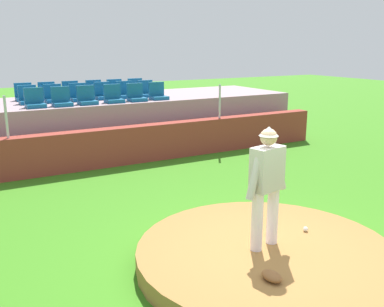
{
  "coord_description": "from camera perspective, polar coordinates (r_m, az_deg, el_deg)",
  "views": [
    {
      "loc": [
        -3.67,
        -4.38,
        3.04
      ],
      "look_at": [
        0.0,
        2.14,
        1.16
      ],
      "focal_mm": 40.6,
      "sensor_mm": 36.0,
      "label": 1
    }
  ],
  "objects": [
    {
      "name": "ground_plane",
      "position": [
        6.47,
        9.64,
        -14.16
      ],
      "size": [
        60.0,
        60.0,
        0.0
      ],
      "primitive_type": "plane",
      "color": "#367919"
    },
    {
      "name": "pitchers_mound",
      "position": [
        6.41,
        9.69,
        -13.12
      ],
      "size": [
        3.68,
        3.68,
        0.26
      ],
      "primitive_type": "cylinder",
      "color": "olive",
      "rests_on": "ground_plane"
    },
    {
      "name": "pitcher",
      "position": [
        6.02,
        9.78,
        -3.28
      ],
      "size": [
        0.82,
        0.34,
        1.73
      ],
      "rotation": [
        0.0,
        0.0,
        0.21
      ],
      "color": "white",
      "rests_on": "pitchers_mound"
    },
    {
      "name": "baseball",
      "position": [
        6.96,
        14.7,
        -9.58
      ],
      "size": [
        0.07,
        0.07,
        0.07
      ],
      "primitive_type": "sphere",
      "color": "white",
      "rests_on": "pitchers_mound"
    },
    {
      "name": "fielding_glove",
      "position": [
        5.54,
        10.43,
        -15.56
      ],
      "size": [
        0.2,
        0.3,
        0.11
      ],
      "primitive_type": "ellipsoid",
      "rotation": [
        0.0,
        0.0,
        1.56
      ],
      "color": "brown",
      "rests_on": "pitchers_mound"
    },
    {
      "name": "brick_barrier",
      "position": [
        11.41,
        -9.84,
        0.94
      ],
      "size": [
        12.83,
        0.4,
        0.98
      ],
      "primitive_type": "cube",
      "color": "maroon",
      "rests_on": "ground_plane"
    },
    {
      "name": "fence_post_left",
      "position": [
        10.67,
        -23.22,
        4.43
      ],
      "size": [
        0.06,
        0.06,
        0.97
      ],
      "primitive_type": "cylinder",
      "color": "silver",
      "rests_on": "brick_barrier"
    },
    {
      "name": "fence_post_right",
      "position": [
        12.62,
        3.66,
        6.86
      ],
      "size": [
        0.06,
        0.06,
        0.97
      ],
      "primitive_type": "cylinder",
      "color": "silver",
      "rests_on": "brick_barrier"
    },
    {
      "name": "bleacher_platform",
      "position": [
        13.47,
        -13.15,
        3.86
      ],
      "size": [
        12.67,
        3.19,
        1.47
      ],
      "primitive_type": "cube",
      "color": "gray",
      "rests_on": "ground_plane"
    },
    {
      "name": "stadium_chair_0",
      "position": [
        11.96,
        -19.94,
        6.46
      ],
      "size": [
        0.48,
        0.44,
        0.5
      ],
      "rotation": [
        0.0,
        0.0,
        3.14
      ],
      "color": "#125987",
      "rests_on": "bleacher_platform"
    },
    {
      "name": "stadium_chair_1",
      "position": [
        12.03,
        -16.77,
        6.75
      ],
      "size": [
        0.48,
        0.44,
        0.5
      ],
      "rotation": [
        0.0,
        0.0,
        3.14
      ],
      "color": "#125987",
      "rests_on": "bleacher_platform"
    },
    {
      "name": "stadium_chair_2",
      "position": [
        12.22,
        -13.65,
        7.05
      ],
      "size": [
        0.48,
        0.44,
        0.5
      ],
      "rotation": [
        0.0,
        0.0,
        3.14
      ],
      "color": "#125987",
      "rests_on": "bleacher_platform"
    },
    {
      "name": "stadium_chair_3",
      "position": [
        12.43,
        -10.28,
        7.34
      ],
      "size": [
        0.48,
        0.44,
        0.5
      ],
      "rotation": [
        0.0,
        0.0,
        3.14
      ],
      "color": "#125987",
      "rests_on": "bleacher_platform"
    },
    {
      "name": "stadium_chair_4",
      "position": [
        12.67,
        -7.36,
        7.57
      ],
      "size": [
        0.48,
        0.44,
        0.5
      ],
      "rotation": [
        0.0,
        0.0,
        3.14
      ],
      "color": "#125987",
      "rests_on": "bleacher_platform"
    },
    {
      "name": "stadium_chair_5",
      "position": [
        12.99,
        -4.52,
        7.8
      ],
      "size": [
        0.48,
        0.44,
        0.5
      ],
      "rotation": [
        0.0,
        0.0,
        3.14
      ],
      "color": "#125987",
      "rests_on": "bleacher_platform"
    },
    {
      "name": "stadium_chair_6",
      "position": [
        12.76,
        -20.72,
        6.83
      ],
      "size": [
        0.48,
        0.44,
        0.5
      ],
      "rotation": [
        0.0,
        0.0,
        3.14
      ],
      "color": "#125987",
      "rests_on": "bleacher_platform"
    },
    {
      "name": "stadium_chair_7",
      "position": [
        12.9,
        -17.71,
        7.13
      ],
      "size": [
        0.48,
        0.44,
        0.5
      ],
      "rotation": [
        0.0,
        0.0,
        3.14
      ],
      "color": "#125987",
      "rests_on": "bleacher_platform"
    },
    {
      "name": "stadium_chair_8",
      "position": [
        13.02,
        -14.65,
        7.4
      ],
      "size": [
        0.48,
        0.44,
        0.5
      ],
      "rotation": [
        0.0,
        0.0,
        3.14
      ],
      "color": "#125987",
      "rests_on": "bleacher_platform"
    },
    {
      "name": "stadium_chair_9",
      "position": [
        13.27,
        -11.57,
        7.69
      ],
      "size": [
        0.48,
        0.44,
        0.5
      ],
      "rotation": [
        0.0,
        0.0,
        3.14
      ],
      "color": "#125987",
      "rests_on": "bleacher_platform"
    },
    {
      "name": "stadium_chair_10",
      "position": [
        13.49,
        -8.79,
        7.91
      ],
      "size": [
        0.48,
        0.44,
        0.5
      ],
      "rotation": [
        0.0,
        0.0,
        3.14
      ],
      "color": "#125987",
      "rests_on": "bleacher_platform"
    },
    {
      "name": "stadium_chair_11",
      "position": [
        13.73,
        -6.0,
        8.1
      ],
      "size": [
        0.48,
        0.44,
        0.5
      ],
      "rotation": [
        0.0,
        0.0,
        3.14
      ],
      "color": "#125987",
      "rests_on": "bleacher_platform"
    },
    {
      "name": "stadium_chair_12",
      "position": [
        13.6,
        -21.19,
        7.18
      ],
      "size": [
        0.48,
        0.44,
        0.5
      ],
      "rotation": [
        0.0,
        0.0,
        3.14
      ],
      "color": "#125987",
      "rests_on": "bleacher_platform"
    },
    {
      "name": "stadium_chair_13",
      "position": [
        13.71,
        -18.44,
        7.45
      ],
      "size": [
        0.48,
        0.44,
        0.5
      ],
      "rotation": [
        0.0,
        0.0,
        3.14
      ],
      "color": "#125987",
      "rests_on": "bleacher_platform"
    },
    {
      "name": "stadium_chair_14",
      "position": [
        13.87,
        -15.57,
        7.73
      ],
      "size": [
        0.48,
        0.44,
        0.5
      ],
      "rotation": [
        0.0,
        0.0,
        3.14
      ],
      "color": "#125987",
      "rests_on": "bleacher_platform"
    },
    {
      "name": "stadium_chair_15",
      "position": [
        14.09,
        -12.66,
        7.99
      ],
      "size": [
        0.48,
        0.44,
        0.5
      ],
      "rotation": [
        0.0,
        0.0,
        3.14
      ],
      "color": "#125987",
      "rests_on": "bleacher_platform"
    },
    {
      "name": "stadium_chair_16",
      "position": [
        14.28,
        -10.01,
        8.19
      ],
      "size": [
        0.48,
        0.44,
        0.5
      ],
      "rotation": [
        0.0,
        0.0,
        3.14
      ],
      "color": "#125987",
      "rests_on": "bleacher_platform"
    },
    {
      "name": "stadium_chair_17",
      "position": [
        14.54,
        -7.33,
        8.39
      ],
      "size": [
        0.48,
        0.44,
        0.5
      ],
      "rotation": [
        0.0,
        0.0,
        3.14
      ],
      "color": "#125987",
      "rests_on": "bleacher_platform"
    }
  ]
}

